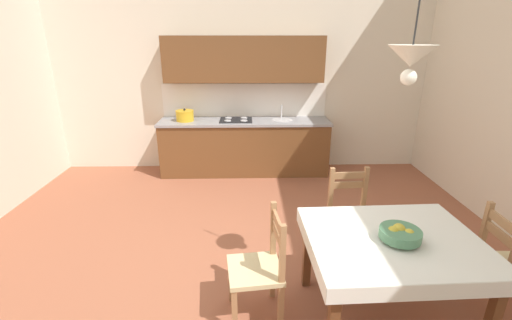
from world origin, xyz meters
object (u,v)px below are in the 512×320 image
Objects in this scene: dining_chair_kitchen_side at (350,217)px; dining_chair_window_side at (509,267)px; dining_table at (392,252)px; pendant_lamp at (411,57)px; fruit_bowl at (400,234)px; kitchen_cabinetry at (244,122)px; dining_chair_tv_side at (260,268)px.

dining_chair_kitchen_side is 1.00× the size of dining_chair_window_side.
dining_table is 1.65× the size of pendant_lamp.
dining_chair_kitchen_side reaches higher than fruit_bowl.
kitchen_cabinetry is at bearing 110.10° from pendant_lamp.
dining_chair_tv_side reaches higher than dining_table.
fruit_bowl is (1.03, -0.11, 0.37)m from dining_chair_tv_side.
dining_chair_tv_side is (0.15, -3.25, -0.41)m from kitchen_cabinetry.
kitchen_cabinetry is 3.44× the size of pendant_lamp.
kitchen_cabinetry reaches higher than dining_chair_window_side.
dining_table is at bearing -86.61° from dining_chair_kitchen_side.
dining_chair_tv_side is 3.10× the size of fruit_bowl.
kitchen_cabinetry is 3.28m from dining_chair_tv_side.
dining_table is 1.43× the size of dining_chair_kitchen_side.
kitchen_cabinetry is at bearing 114.48° from dining_chair_kitchen_side.
kitchen_cabinetry is 3.52m from dining_table.
dining_chair_window_side is 3.10× the size of fruit_bowl.
dining_table is 1.03m from dining_chair_tv_side.
dining_chair_tv_side is at bearing -139.61° from dining_chair_kitchen_side.
fruit_bowl is at bearing -84.07° from pendant_lamp.
dining_chair_kitchen_side is (-0.05, 0.88, -0.19)m from dining_table.
fruit_bowl is at bearing -85.58° from dining_chair_kitchen_side.
dining_chair_window_side is 1.89m from pendant_lamp.
dining_table is at bearing -3.77° from dining_chair_tv_side.
dining_chair_tv_side is at bearing -175.43° from pendant_lamp.
dining_chair_kitchen_side is at bearing 94.03° from pendant_lamp.
pendant_lamp is at bearing -69.90° from kitchen_cabinetry.
dining_chair_kitchen_side is at bearing -65.52° from kitchen_cabinetry.
pendant_lamp reaches higher than dining_table.
dining_table is 1.43× the size of dining_chair_tv_side.
kitchen_cabinetry reaches higher than dining_chair_kitchen_side.
dining_chair_window_side is (2.00, -0.03, 0.00)m from dining_chair_tv_side.
dining_table is 1.43m from pendant_lamp.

